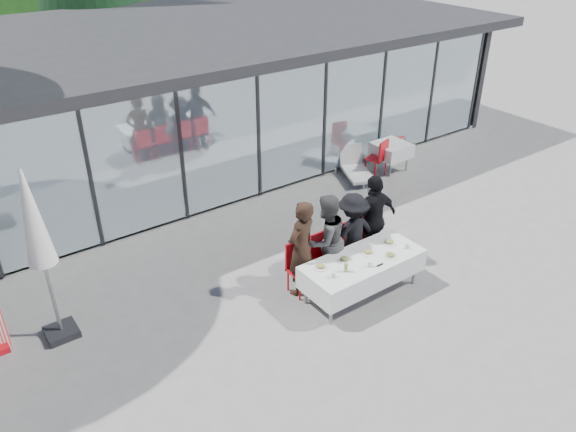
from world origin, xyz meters
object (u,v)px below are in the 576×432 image
at_px(spare_chair_a, 393,132).
at_px(diner_chair_d, 370,236).
at_px(folded_eyeglasses, 380,265).
at_px(lounger, 355,167).
at_px(diner_b, 326,240).
at_px(plate_c, 368,252).
at_px(diner_chair_c, 349,244).
at_px(dining_table, 362,268).
at_px(diner_chair_a, 299,265).
at_px(diner_c, 352,233).
at_px(market_umbrella, 36,231).
at_px(plate_a, 321,266).
at_px(diner_d, 373,219).
at_px(juice_bottle, 346,268).
at_px(plate_d, 389,242).
at_px(plate_b, 345,259).
at_px(diner_a, 301,248).
at_px(plate_extra, 390,255).
at_px(diner_chair_b, 323,255).
at_px(spare_chair_b, 379,156).
at_px(spare_table_right, 391,150).

bearing_deg(spare_chair_a, diner_chair_d, -139.50).
xyz_separation_m(folded_eyeglasses, lounger, (3.15, 4.15, -0.50)).
distance_m(diner_b, diner_chair_d, 1.23).
bearing_deg(plate_c, diner_chair_c, 76.72).
relative_size(dining_table, diner_chair_a, 2.32).
bearing_deg(diner_b, diner_c, 175.74).
distance_m(diner_c, diner_chair_c, 0.28).
height_order(diner_chair_a, market_umbrella, market_umbrella).
xyz_separation_m(diner_b, diner_chair_d, (1.18, 0.05, -0.35)).
xyz_separation_m(plate_a, spare_chair_a, (6.11, 4.32, -0.24)).
bearing_deg(diner_chair_d, diner_b, -177.38).
bearing_deg(lounger, diner_d, -127.06).
distance_m(dining_table, diner_chair_d, 1.16).
bearing_deg(juice_bottle, diner_b, 75.04).
height_order(diner_chair_a, plate_d, diner_chair_a).
bearing_deg(diner_chair_a, plate_a, -83.34).
bearing_deg(spare_chair_a, folded_eyeglasses, -137.05).
relative_size(plate_b, spare_chair_a, 0.26).
bearing_deg(diner_b, diner_a, -4.26).
bearing_deg(diner_c, spare_chair_a, -137.56).
relative_size(plate_c, juice_bottle, 1.55).
bearing_deg(plate_extra, diner_b, 128.25).
bearing_deg(juice_bottle, diner_c, 43.71).
distance_m(plate_c, lounger, 4.86).
distance_m(diner_c, diner_d, 0.55).
bearing_deg(market_umbrella, folded_eyeglasses, -25.84).
bearing_deg(diner_a, plate_a, 81.12).
bearing_deg(lounger, diner_chair_c, -133.37).
bearing_deg(plate_c, plate_b, 172.25).
distance_m(dining_table, diner_a, 1.16).
relative_size(diner_a, diner_d, 0.99).
distance_m(diner_chair_a, diner_chair_b, 0.56).
xyz_separation_m(diner_b, plate_a, (-0.49, -0.48, -0.11)).
distance_m(dining_table, plate_extra, 0.55).
distance_m(juice_bottle, folded_eyeglasses, 0.64).
height_order(diner_a, diner_c, diner_a).
bearing_deg(dining_table, diner_d, 38.20).
bearing_deg(spare_chair_b, plate_extra, -131.84).
relative_size(spare_chair_a, spare_chair_b, 1.00).
distance_m(diner_a, plate_b, 0.79).
relative_size(diner_chair_b, diner_d, 0.53).
relative_size(diner_a, diner_b, 1.03).
relative_size(diner_b, market_umbrella, 0.59).
height_order(diner_a, plate_extra, diner_a).
bearing_deg(market_umbrella, lounger, 12.59).
height_order(diner_b, plate_a, diner_b).
bearing_deg(diner_chair_d, diner_chair_c, 180.00).
xyz_separation_m(dining_table, spare_chair_b, (3.78, 3.51, -0.00)).
xyz_separation_m(plate_c, folded_eyeglasses, (-0.09, -0.40, -0.02)).
relative_size(diner_a, spare_table_right, 2.14).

